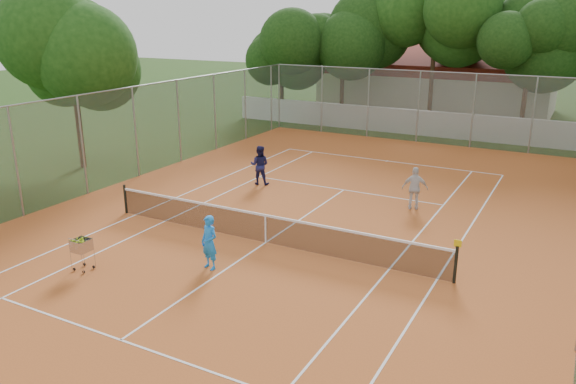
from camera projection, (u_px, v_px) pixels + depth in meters
The scene contains 12 objects.
ground at pixel (266, 243), 17.93m from camera, with size 120.00×120.00×0.00m, color #1C370F.
court_pad at pixel (266, 243), 17.93m from camera, with size 18.00×34.00×0.02m, color #B25822.
court_lines at pixel (266, 243), 17.92m from camera, with size 10.98×23.78×0.01m, color white.
tennis_net at pixel (266, 228), 17.77m from camera, with size 11.88×0.10×0.98m, color black.
perimeter_fence at pixel (265, 183), 17.32m from camera, with size 18.00×34.00×4.00m, color slate.
boundary_wall at pixel (426, 123), 33.65m from camera, with size 26.00×0.30×1.50m, color white.
clubhouse at pixel (437, 81), 42.51m from camera, with size 16.40×9.00×4.40m, color beige.
tropical_trees at pixel (444, 48), 34.88m from camera, with size 29.00×19.00×10.00m, color black.
player_near at pixel (209, 243), 15.89m from camera, with size 0.58×0.38×1.59m, color #1B82EB.
player_far_left at pixel (260, 165), 23.87m from camera, with size 0.82×0.64×1.68m, color #181A4A.
player_far_right at pixel (415, 188), 20.80m from camera, with size 0.95×0.39×1.62m, color silver.
ball_hopper at pixel (82, 253), 15.86m from camera, with size 0.49×0.49×1.02m, color #B2B2B9.
Camera 1 is at (8.50, -14.27, 6.98)m, focal length 35.00 mm.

